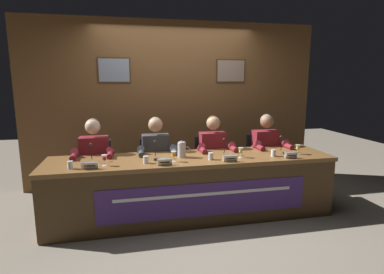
% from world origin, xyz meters
% --- Properties ---
extents(ground_plane, '(12.00, 12.00, 0.00)m').
position_xyz_m(ground_plane, '(0.00, 0.00, 0.00)').
color(ground_plane, gray).
extents(wall_back_panelled, '(4.68, 0.14, 2.60)m').
position_xyz_m(wall_back_panelled, '(0.00, 1.35, 1.30)').
color(wall_back_panelled, brown).
rests_on(wall_back_panelled, ground_plane).
extents(conference_table, '(3.48, 0.81, 0.76)m').
position_xyz_m(conference_table, '(0.00, -0.11, 0.52)').
color(conference_table, brown).
rests_on(conference_table, ground_plane).
extents(chair_far_left, '(0.44, 0.44, 0.88)m').
position_xyz_m(chair_far_left, '(-1.19, 0.59, 0.42)').
color(chair_far_left, black).
rests_on(chair_far_left, ground_plane).
extents(panelist_far_left, '(0.51, 0.48, 1.21)m').
position_xyz_m(panelist_far_left, '(-1.19, 0.39, 0.70)').
color(panelist_far_left, black).
rests_on(panelist_far_left, ground_plane).
extents(nameplate_far_left, '(0.17, 0.06, 0.08)m').
position_xyz_m(nameplate_far_left, '(-1.17, -0.28, 0.80)').
color(nameplate_far_left, white).
rests_on(nameplate_far_left, conference_table).
extents(juice_glass_far_left, '(0.06, 0.06, 0.12)m').
position_xyz_m(juice_glass_far_left, '(-1.02, -0.18, 0.84)').
color(juice_glass_far_left, white).
rests_on(juice_glass_far_left, conference_table).
extents(water_cup_far_left, '(0.06, 0.06, 0.08)m').
position_xyz_m(water_cup_far_left, '(-1.37, -0.23, 0.79)').
color(water_cup_far_left, silver).
rests_on(water_cup_far_left, conference_table).
extents(microphone_far_left, '(0.06, 0.17, 0.22)m').
position_xyz_m(microphone_far_left, '(-1.18, -0.02, 0.83)').
color(microphone_far_left, black).
rests_on(microphone_far_left, conference_table).
extents(chair_center_left, '(0.44, 0.44, 0.88)m').
position_xyz_m(chair_center_left, '(-0.40, 0.59, 0.42)').
color(chair_center_left, black).
rests_on(chair_center_left, ground_plane).
extents(panelist_center_left, '(0.51, 0.48, 1.21)m').
position_xyz_m(panelist_center_left, '(-0.40, 0.39, 0.70)').
color(panelist_center_left, black).
rests_on(panelist_center_left, ground_plane).
extents(nameplate_center_left, '(0.16, 0.06, 0.08)m').
position_xyz_m(nameplate_center_left, '(-0.38, -0.30, 0.80)').
color(nameplate_center_left, white).
rests_on(nameplate_center_left, conference_table).
extents(juice_glass_center_left, '(0.06, 0.06, 0.12)m').
position_xyz_m(juice_glass_center_left, '(-0.25, -0.17, 0.84)').
color(juice_glass_center_left, white).
rests_on(juice_glass_center_left, conference_table).
extents(water_cup_center_left, '(0.06, 0.06, 0.08)m').
position_xyz_m(water_cup_center_left, '(-0.57, -0.17, 0.79)').
color(water_cup_center_left, silver).
rests_on(water_cup_center_left, conference_table).
extents(microphone_center_left, '(0.06, 0.17, 0.22)m').
position_xyz_m(microphone_center_left, '(-0.44, -0.03, 0.83)').
color(microphone_center_left, black).
rests_on(microphone_center_left, conference_table).
extents(chair_center_right, '(0.44, 0.44, 0.88)m').
position_xyz_m(chair_center_right, '(0.40, 0.59, 0.42)').
color(chair_center_right, black).
rests_on(chair_center_right, ground_plane).
extents(panelist_center_right, '(0.51, 0.48, 1.21)m').
position_xyz_m(panelist_center_right, '(0.40, 0.39, 0.70)').
color(panelist_center_right, black).
rests_on(panelist_center_right, ground_plane).
extents(nameplate_center_right, '(0.17, 0.06, 0.08)m').
position_xyz_m(nameplate_center_right, '(0.38, -0.30, 0.80)').
color(nameplate_center_right, white).
rests_on(nameplate_center_right, conference_table).
extents(juice_glass_center_right, '(0.06, 0.06, 0.12)m').
position_xyz_m(juice_glass_center_right, '(0.57, -0.15, 0.84)').
color(juice_glass_center_right, white).
rests_on(juice_glass_center_right, conference_table).
extents(water_cup_center_right, '(0.06, 0.06, 0.08)m').
position_xyz_m(water_cup_center_right, '(0.19, -0.17, 0.79)').
color(water_cup_center_right, silver).
rests_on(water_cup_center_right, conference_table).
extents(microphone_center_right, '(0.06, 0.17, 0.22)m').
position_xyz_m(microphone_center_right, '(0.42, -0.05, 0.83)').
color(microphone_center_right, black).
rests_on(microphone_center_right, conference_table).
extents(chair_far_right, '(0.44, 0.44, 0.88)m').
position_xyz_m(chair_far_right, '(1.19, 0.59, 0.42)').
color(chair_far_right, black).
rests_on(chair_far_right, ground_plane).
extents(panelist_far_right, '(0.51, 0.48, 1.21)m').
position_xyz_m(panelist_far_right, '(1.19, 0.39, 0.70)').
color(panelist_far_right, black).
rests_on(panelist_far_right, ground_plane).
extents(nameplate_far_right, '(0.15, 0.06, 0.08)m').
position_xyz_m(nameplate_far_right, '(1.16, -0.31, 0.80)').
color(nameplate_far_right, white).
rests_on(nameplate_far_right, conference_table).
extents(juice_glass_far_right, '(0.06, 0.06, 0.12)m').
position_xyz_m(juice_glass_far_right, '(1.34, -0.14, 0.84)').
color(juice_glass_far_right, white).
rests_on(juice_glass_far_right, conference_table).
extents(water_cup_far_right, '(0.06, 0.06, 0.08)m').
position_xyz_m(water_cup_far_right, '(0.99, -0.18, 0.79)').
color(water_cup_far_right, silver).
rests_on(water_cup_far_right, conference_table).
extents(microphone_far_right, '(0.06, 0.17, 0.22)m').
position_xyz_m(microphone_far_right, '(1.20, -0.04, 0.83)').
color(microphone_far_right, black).
rests_on(microphone_far_right, conference_table).
extents(water_pitcher_central, '(0.15, 0.10, 0.21)m').
position_xyz_m(water_pitcher_central, '(-0.12, 0.01, 0.85)').
color(water_pitcher_central, silver).
rests_on(water_pitcher_central, conference_table).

